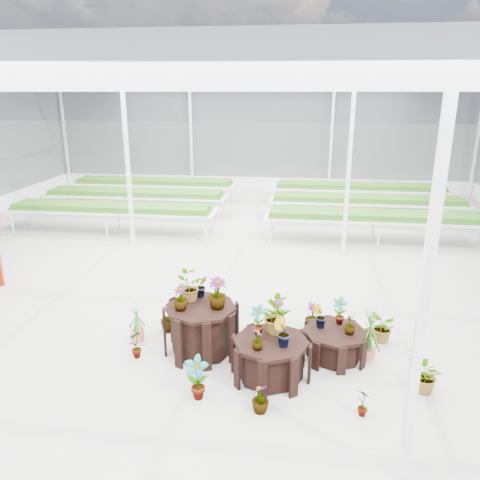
# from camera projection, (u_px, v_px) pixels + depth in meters

# --- Properties ---
(ground_plane) EXTENTS (24.00, 24.00, 0.00)m
(ground_plane) POSITION_uv_depth(u_px,v_px,m) (209.00, 309.00, 9.47)
(ground_plane) COLOR gray
(ground_plane) RESTS_ON ground
(greenhouse_shell) EXTENTS (18.00, 24.00, 4.50)m
(greenhouse_shell) POSITION_uv_depth(u_px,v_px,m) (206.00, 200.00, 8.78)
(greenhouse_shell) COLOR white
(greenhouse_shell) RESTS_ON ground
(steel_frame) EXTENTS (18.00, 24.00, 4.50)m
(steel_frame) POSITION_uv_depth(u_px,v_px,m) (206.00, 200.00, 8.78)
(steel_frame) COLOR silver
(steel_frame) RESTS_ON ground
(nursery_benches) EXTENTS (16.00, 7.00, 0.84)m
(nursery_benches) POSITION_uv_depth(u_px,v_px,m) (248.00, 206.00, 16.14)
(nursery_benches) COLOR silver
(nursery_benches) RESTS_ON ground
(plinth_tall) EXTENTS (1.56, 1.56, 0.83)m
(plinth_tall) POSITION_uv_depth(u_px,v_px,m) (201.00, 329.00, 7.81)
(plinth_tall) COLOR black
(plinth_tall) RESTS_ON ground
(plinth_mid) EXTENTS (1.33, 1.33, 0.63)m
(plinth_mid) POSITION_uv_depth(u_px,v_px,m) (271.00, 358.00, 7.13)
(plinth_mid) COLOR black
(plinth_mid) RESTS_ON ground
(plinth_low) EXTENTS (1.23, 1.23, 0.48)m
(plinth_low) POSITION_uv_depth(u_px,v_px,m) (334.00, 344.00, 7.70)
(plinth_low) COLOR black
(plinth_low) RESTS_ON ground
(nursery_plants) EXTENTS (5.16, 2.93, 1.35)m
(nursery_plants) POSITION_uv_depth(u_px,v_px,m) (272.00, 326.00, 7.69)
(nursery_plants) COLOR #2A5816
(nursery_plants) RESTS_ON ground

